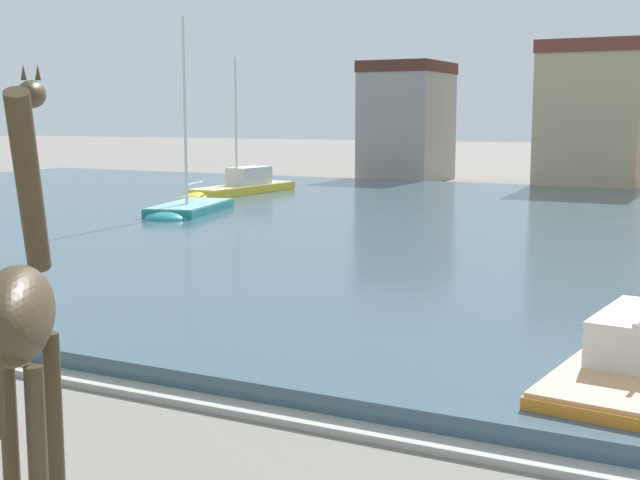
% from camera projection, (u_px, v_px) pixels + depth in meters
% --- Properties ---
extents(harbor_water, '(84.47, 42.47, 0.43)m').
position_uv_depth(harbor_water, '(485.00, 232.00, 33.73)').
color(harbor_water, '#3D5666').
rests_on(harbor_water, ground).
extents(quay_edge_coping, '(84.47, 0.50, 0.12)m').
position_uv_depth(quay_edge_coping, '(125.00, 388.00, 14.85)').
color(quay_edge_coping, '#ADA89E').
rests_on(quay_edge_coping, ground).
extents(giraffe_statue, '(2.19, 2.65, 5.28)m').
position_uv_depth(giraffe_statue, '(19.00, 321.00, 8.52)').
color(giraffe_statue, '#42331E').
rests_on(giraffe_statue, ground).
extents(sailboat_yellow, '(2.38, 9.00, 7.84)m').
position_uv_depth(sailboat_yellow, '(237.00, 191.00, 47.34)').
color(sailboat_yellow, gold).
rests_on(sailboat_yellow, ground).
extents(sailboat_teal, '(3.59, 6.56, 8.92)m').
position_uv_depth(sailboat_teal, '(186.00, 213.00, 37.95)').
color(sailboat_teal, teal).
rests_on(sailboat_teal, ground).
extents(townhouse_wide_warehouse, '(5.32, 6.77, 8.52)m').
position_uv_depth(townhouse_wide_warehouse, '(407.00, 122.00, 62.50)').
color(townhouse_wide_warehouse, gray).
rests_on(townhouse_wide_warehouse, ground).
extents(townhouse_corner_house, '(6.27, 7.42, 9.26)m').
position_uv_depth(townhouse_corner_house, '(595.00, 117.00, 54.49)').
color(townhouse_corner_house, tan).
rests_on(townhouse_corner_house, ground).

